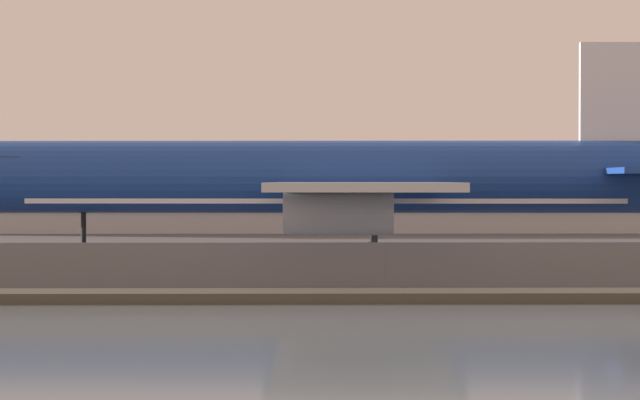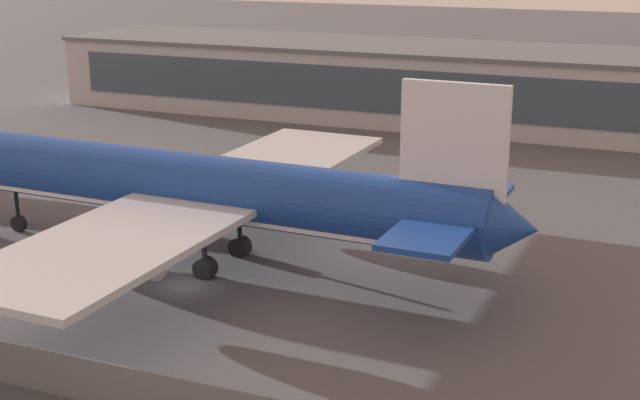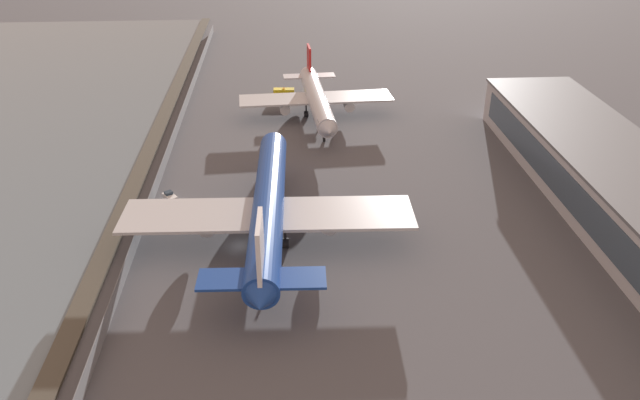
{
  "view_description": "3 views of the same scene",
  "coord_description": "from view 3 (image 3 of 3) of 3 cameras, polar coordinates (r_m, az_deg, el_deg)",
  "views": [
    {
      "loc": [
        -4.15,
        -78.66,
        5.64
      ],
      "look_at": [
        -2.97,
        6.81,
        4.32
      ],
      "focal_mm": 70.0,
      "sensor_mm": 36.0,
      "label": 1
    },
    {
      "loc": [
        30.85,
        -50.03,
        23.64
      ],
      "look_at": [
        3.92,
        15.28,
        2.49
      ],
      "focal_mm": 50.0,
      "sensor_mm": 36.0,
      "label": 2
    },
    {
      "loc": [
        82.62,
        7.1,
        52.77
      ],
      "look_at": [
        -3.4,
        12.7,
        5.85
      ],
      "focal_mm": 35.0,
      "sensor_mm": 36.0,
      "label": 3
    }
  ],
  "objects": [
    {
      "name": "terminal_building",
      "position": [
        111.78,
        26.81,
        -0.13
      ],
      "size": [
        99.94,
        19.17,
        9.69
      ],
      "color": "#B2B2B7",
      "rests_on": "ground"
    },
    {
      "name": "ground_plane",
      "position": [
        98.29,
        -7.3,
        -4.18
      ],
      "size": [
        500.0,
        500.0,
        0.0
      ],
      "primitive_type": "plane",
      "color": "#4C4C51"
    },
    {
      "name": "ops_van",
      "position": [
        160.32,
        -3.27,
        9.77
      ],
      "size": [
        2.35,
        5.29,
        2.48
      ],
      "color": "yellow",
      "rests_on": "ground"
    },
    {
      "name": "perimeter_fence",
      "position": [
        100.06,
        -16.53,
        -3.75
      ],
      "size": [
        280.0,
        0.1,
        2.54
      ],
      "color": "slate",
      "rests_on": "ground"
    },
    {
      "name": "cargo_jet_blue",
      "position": [
        96.74,
        -4.74,
        -0.66
      ],
      "size": [
        52.33,
        44.88,
        14.95
      ],
      "color": "#193D93",
      "rests_on": "ground"
    },
    {
      "name": "baggage_tug",
      "position": [
        112.73,
        -13.57,
        0.24
      ],
      "size": [
        3.55,
        3.11,
        1.8
      ],
      "color": "white",
      "rests_on": "ground"
    },
    {
      "name": "shoreline_seawall",
      "position": [
        101.72,
        -18.93,
        -4.27
      ],
      "size": [
        320.0,
        3.0,
        0.5
      ],
      "color": "#474238",
      "rests_on": "ground"
    },
    {
      "name": "passenger_jet_silver",
      "position": [
        144.6,
        -0.32,
        9.26
      ],
      "size": [
        41.93,
        35.65,
        13.09
      ],
      "color": "silver",
      "rests_on": "ground"
    }
  ]
}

